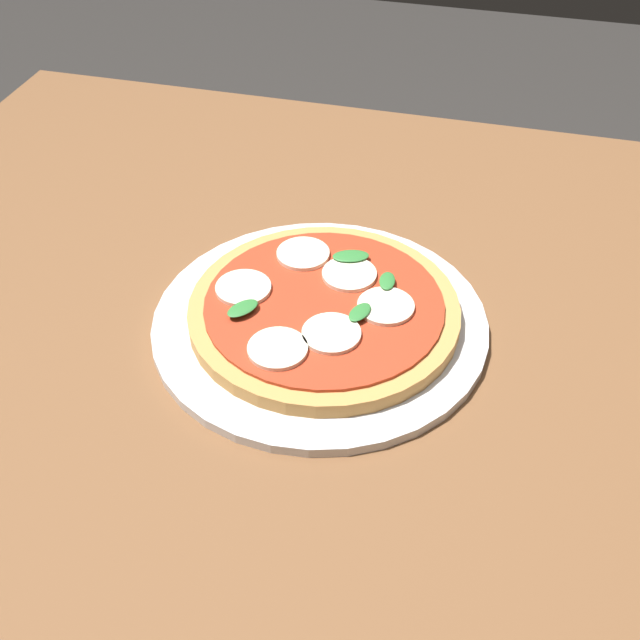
# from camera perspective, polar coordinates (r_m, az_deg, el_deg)

# --- Properties ---
(ground_plane) EXTENTS (6.00, 6.00, 0.00)m
(ground_plane) POSITION_cam_1_polar(r_m,az_deg,el_deg) (1.49, 2.80, -21.60)
(ground_plane) COLOR #2D2B28
(dining_table) EXTENTS (1.44, 1.03, 0.73)m
(dining_table) POSITION_cam_1_polar(r_m,az_deg,el_deg) (0.97, 4.03, -4.28)
(dining_table) COLOR brown
(dining_table) RESTS_ON ground_plane
(serving_tray) EXTENTS (0.38, 0.38, 0.01)m
(serving_tray) POSITION_cam_1_polar(r_m,az_deg,el_deg) (0.90, -0.00, -0.19)
(serving_tray) COLOR silver
(serving_tray) RESTS_ON dining_table
(pizza) EXTENTS (0.30, 0.30, 0.03)m
(pizza) POSITION_cam_1_polar(r_m,az_deg,el_deg) (0.89, 0.25, 0.77)
(pizza) COLOR tan
(pizza) RESTS_ON serving_tray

